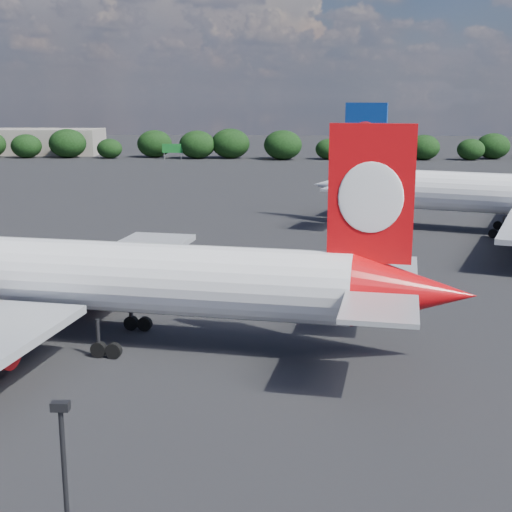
{
  "coord_description": "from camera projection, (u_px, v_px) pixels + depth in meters",
  "views": [
    {
      "loc": [
        18.58,
        -33.11,
        18.16
      ],
      "look_at": [
        16.0,
        12.0,
        8.0
      ],
      "focal_mm": 50.0,
      "sensor_mm": 36.0,
      "label": 1
    }
  ],
  "objects": [
    {
      "name": "ground",
      "position": [
        158.0,
        234.0,
        95.72
      ],
      "size": [
        500.0,
        500.0,
        0.0
      ],
      "primitive_type": "plane",
      "color": "black",
      "rests_on": "ground"
    },
    {
      "name": "qantas_airliner",
      "position": [
        109.0,
        278.0,
        52.64
      ],
      "size": [
        50.35,
        48.03,
        16.44
      ],
      "color": "white",
      "rests_on": "ground"
    },
    {
      "name": "china_southern_airliner",
      "position": [
        510.0,
        196.0,
        94.51
      ],
      "size": [
        51.34,
        49.35,
        17.28
      ],
      "color": "white",
      "rests_on": "ground"
    },
    {
      "name": "terminal_building",
      "position": [
        35.0,
        142.0,
        227.04
      ],
      "size": [
        42.0,
        16.0,
        8.0
      ],
      "color": "gray",
      "rests_on": "ground"
    },
    {
      "name": "highway_sign",
      "position": [
        172.0,
        149.0,
        209.02
      ],
      "size": [
        6.0,
        0.3,
        4.5
      ],
      "color": "#136322",
      "rests_on": "ground"
    },
    {
      "name": "billboard_yellow",
      "position": [
        275.0,
        145.0,
        213.03
      ],
      "size": [
        5.0,
        0.3,
        5.5
      ],
      "color": "yellow",
      "rests_on": "ground"
    },
    {
      "name": "horizon_treeline",
      "position": [
        256.0,
        145.0,
        210.76
      ],
      "size": [
        206.3,
        15.3,
        8.8
      ],
      "color": "black",
      "rests_on": "ground"
    }
  ]
}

